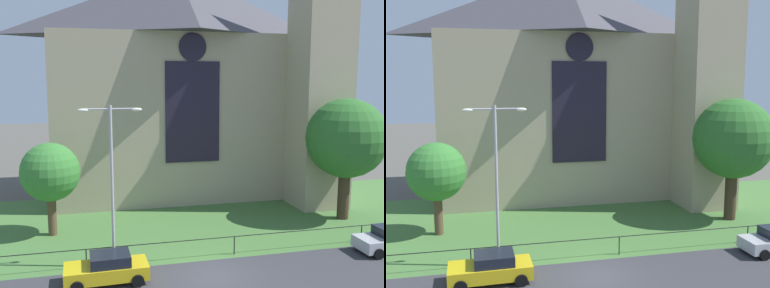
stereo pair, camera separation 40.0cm
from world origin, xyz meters
TOP-DOWN VIEW (x-y plane):
  - ground at (0.00, 10.00)m, footprint 160.00×160.00m
  - grass_verge at (0.00, 8.00)m, footprint 120.00×20.00m
  - church_building at (2.85, 18.40)m, footprint 23.20×16.20m
  - iron_railing at (2.08, 2.50)m, footprint 34.14×0.07m
  - tree_left_near at (-8.60, 8.53)m, footprint 3.86×3.86m
  - tree_right_near at (12.22, 7.20)m, footprint 5.82×5.82m
  - streetlamp_near at (-4.95, 2.40)m, footprint 3.37×0.26m
  - parked_car_yellow at (-5.40, 0.54)m, footprint 4.23×2.09m

SIDE VIEW (x-z plane):
  - ground at x=0.00m, z-range 0.00..0.00m
  - grass_verge at x=0.00m, z-range 0.00..0.01m
  - parked_car_yellow at x=-5.40m, z-range -0.01..1.50m
  - iron_railing at x=2.08m, z-range 0.42..1.54m
  - tree_left_near at x=-8.60m, z-range 1.13..7.34m
  - streetlamp_near at x=-4.95m, z-range 1.15..10.08m
  - tree_right_near at x=12.22m, z-range 1.51..10.47m
  - church_building at x=2.85m, z-range -2.73..23.27m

